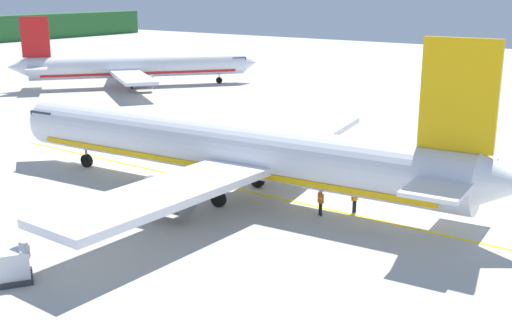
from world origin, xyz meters
TOP-DOWN VIEW (x-y plane):
  - ground at (0.00, 48.00)m, footprint 240.00×320.00m
  - airliner_foreground at (-10.90, 19.51)m, footprint 34.59×41.74m
  - airliner_mid_apron at (22.55, 63.36)m, footprint 30.69×26.74m
  - cargo_container_near at (-28.54, 19.59)m, footprint 2.48×2.48m
  - crew_marshaller at (-10.88, 11.77)m, footprint 0.42×0.56m
  - crew_loader_left at (-1.27, 11.07)m, footprint 0.53×0.45m
  - crew_loader_right at (-17.20, 22.76)m, footprint 0.27×0.63m
  - crew_supervisor at (-9.04, 10.22)m, footprint 0.61×0.35m
  - apron_guide_line at (-9.50, 15.07)m, footprint 0.30×60.00m

SIDE VIEW (x-z plane):
  - ground at x=0.00m, z-range -0.20..0.00m
  - apron_guide_line at x=-9.50m, z-range 0.00..0.01m
  - cargo_container_near at x=-28.54m, z-range -0.06..1.79m
  - crew_loader_right at x=-17.20m, z-range 0.14..1.79m
  - crew_loader_left at x=-1.27m, z-range 0.14..1.79m
  - crew_supervisor at x=-9.04m, z-range 0.16..1.92m
  - crew_marshaller at x=-10.88m, z-range 0.16..1.93m
  - airliner_mid_apron at x=22.55m, z-range -2.28..8.33m
  - airliner_foreground at x=-10.90m, z-range -2.56..9.34m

